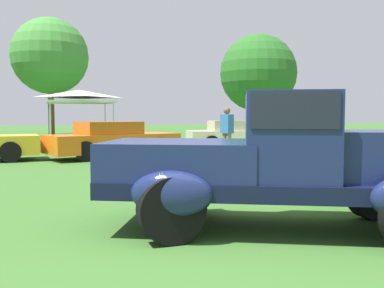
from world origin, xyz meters
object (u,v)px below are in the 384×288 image
Objects in this scene: show_car_cream at (233,135)px; spectator_between_cars at (227,132)px; show_car_orange at (113,140)px; canopy_tent_center_field at (80,96)px; feature_pickup_truck at (281,161)px.

show_car_cream is 2.39× the size of spectator_between_cars.
show_car_orange is 1.17× the size of show_car_cream.
feature_pickup_truck is at bearing -86.83° from canopy_tent_center_field.
show_car_cream is at bearing 62.13° from spectator_between_cars.
canopy_tent_center_field is (-0.45, 7.56, 1.82)m from show_car_orange.
show_car_orange is at bearing -86.61° from canopy_tent_center_field.
canopy_tent_center_field reaches higher than spectator_between_cars.
spectator_between_cars is at bearing -68.80° from canopy_tent_center_field.
canopy_tent_center_field is (-0.97, 17.45, 1.56)m from feature_pickup_truck.
show_car_orange is 7.79m from canopy_tent_center_field.
feature_pickup_truck is 9.91m from show_car_orange.
feature_pickup_truck is 1.11× the size of show_car_cream.
show_car_cream is (4.75, 11.54, -0.27)m from feature_pickup_truck.
show_car_cream is at bearing 67.61° from feature_pickup_truck.
spectator_between_cars is at bearing 70.41° from feature_pickup_truck.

